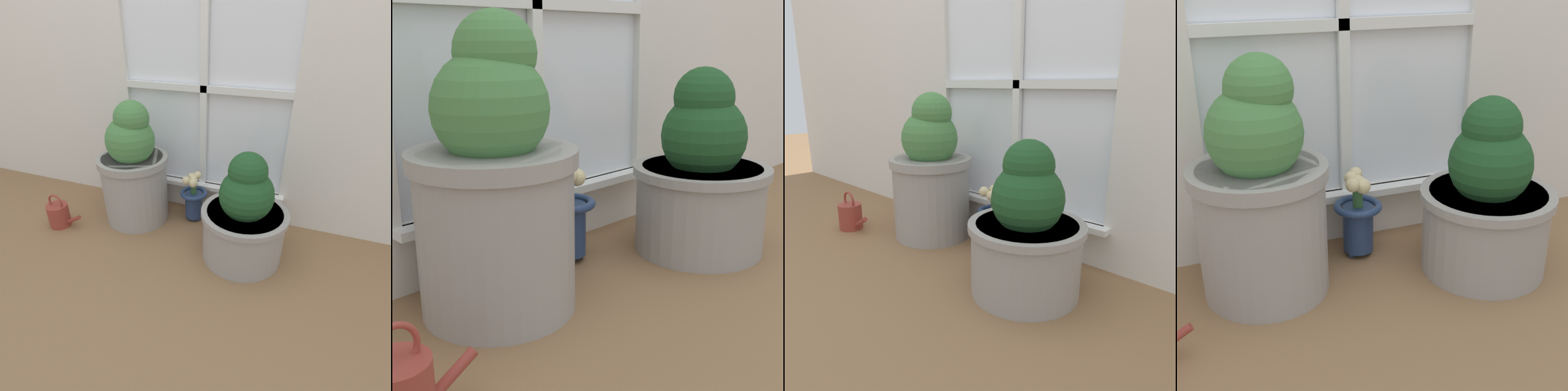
% 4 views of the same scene
% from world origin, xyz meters
% --- Properties ---
extents(ground_plane, '(10.00, 10.00, 0.00)m').
position_xyz_m(ground_plane, '(0.00, 0.00, 0.00)').
color(ground_plane, olive).
extents(potted_plant_left, '(0.39, 0.39, 0.70)m').
position_xyz_m(potted_plant_left, '(-0.33, 0.34, 0.31)').
color(potted_plant_left, '#9E9993').
rests_on(potted_plant_left, ground_plane).
extents(potted_plant_right, '(0.41, 0.41, 0.56)m').
position_xyz_m(potted_plant_right, '(0.33, 0.21, 0.22)').
color(potted_plant_right, '#9E9993').
rests_on(potted_plant_right, ground_plane).
extents(flower_vase, '(0.16, 0.16, 0.29)m').
position_xyz_m(flower_vase, '(-0.01, 0.44, 0.15)').
color(flower_vase, navy).
rests_on(flower_vase, ground_plane).
extents(watering_can, '(0.21, 0.12, 0.20)m').
position_xyz_m(watering_can, '(-0.71, 0.11, 0.07)').
color(watering_can, '#99382D').
rests_on(watering_can, ground_plane).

